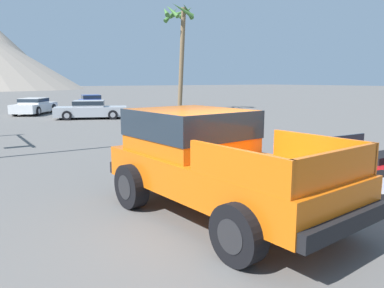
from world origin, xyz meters
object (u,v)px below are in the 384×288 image
at_px(parked_car_white, 34,106).
at_px(palm_tree_tall, 179,31).
at_px(orange_pickup_truck, 209,155).
at_px(parked_car_blue, 91,101).
at_px(red_convertible_car, 359,164).
at_px(parked_car_silver, 91,109).

relative_size(parked_car_white, palm_tree_tall, 0.55).
bearing_deg(orange_pickup_truck, parked_car_blue, 71.14).
height_order(orange_pickup_truck, red_convertible_car, orange_pickup_truck).
distance_m(orange_pickup_truck, parked_car_silver, 18.91).
distance_m(red_convertible_car, parked_car_white, 24.49).
xyz_separation_m(parked_car_white, parked_car_silver, (2.42, -5.52, -0.01)).
xyz_separation_m(orange_pickup_truck, red_convertible_car, (4.40, -0.26, -0.67)).
bearing_deg(parked_car_silver, parked_car_blue, -175.50).
distance_m(orange_pickup_truck, parked_car_white, 24.08).
bearing_deg(parked_car_blue, parked_car_white, -133.68).
height_order(red_convertible_car, palm_tree_tall, palm_tree_tall).
xyz_separation_m(parked_car_blue, palm_tree_tall, (5.25, -6.85, 5.77)).
relative_size(parked_car_silver, palm_tree_tall, 0.57).
height_order(orange_pickup_truck, parked_car_silver, orange_pickup_truck).
height_order(orange_pickup_truck, parked_car_white, orange_pickup_truck).
bearing_deg(orange_pickup_truck, parked_car_silver, 73.51).
bearing_deg(parked_car_blue, palm_tree_tall, -41.86).
bearing_deg(palm_tree_tall, parked_car_silver, -162.33).
height_order(parked_car_silver, palm_tree_tall, palm_tree_tall).
distance_m(parked_car_white, parked_car_silver, 6.03).
xyz_separation_m(orange_pickup_truck, parked_car_white, (1.37, 24.04, -0.48)).
bearing_deg(parked_car_blue, parked_car_silver, -97.72).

